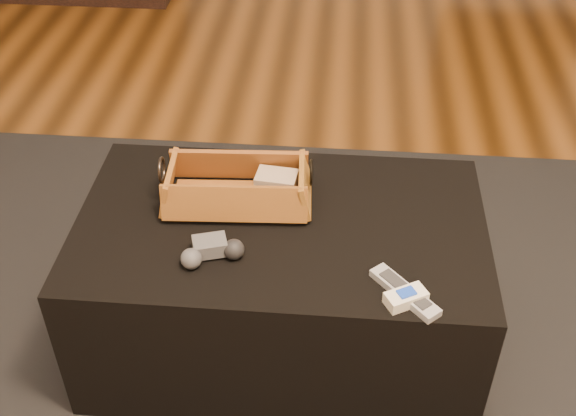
# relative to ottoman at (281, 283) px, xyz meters

# --- Properties ---
(floor) EXTENTS (5.00, 5.50, 0.01)m
(floor) POSITION_rel_ottoman_xyz_m (-0.23, -0.10, -0.23)
(floor) COLOR brown
(floor) RESTS_ON ground
(area_rug) EXTENTS (2.60, 2.00, 0.01)m
(area_rug) POSITION_rel_ottoman_xyz_m (-0.00, -0.05, -0.22)
(area_rug) COLOR black
(area_rug) RESTS_ON floor
(ottoman) EXTENTS (1.00, 0.60, 0.42)m
(ottoman) POSITION_rel_ottoman_xyz_m (0.00, 0.00, 0.00)
(ottoman) COLOR black
(ottoman) RESTS_ON area_rug
(tv_remote) EXTENTS (0.20, 0.07, 0.02)m
(tv_remote) POSITION_rel_ottoman_xyz_m (-0.13, 0.05, 0.23)
(tv_remote) COLOR black
(tv_remote) RESTS_ON wicker_basket
(cloth_bundle) EXTENTS (0.11, 0.08, 0.06)m
(cloth_bundle) POSITION_rel_ottoman_xyz_m (-0.02, 0.10, 0.25)
(cloth_bundle) COLOR tan
(cloth_bundle) RESTS_ON wicker_basket
(wicker_basket) EXTENTS (0.38, 0.21, 0.13)m
(wicker_basket) POSITION_rel_ottoman_xyz_m (-0.11, 0.07, 0.25)
(wicker_basket) COLOR #B05E27
(wicker_basket) RESTS_ON ottoman
(game_controller) EXTENTS (0.15, 0.11, 0.05)m
(game_controller) POSITION_rel_ottoman_xyz_m (-0.14, -0.14, 0.23)
(game_controller) COLOR #454649
(game_controller) RESTS_ON ottoman
(silver_remote) EXTENTS (0.15, 0.16, 0.02)m
(silver_remote) POSITION_rel_ottoman_xyz_m (0.29, -0.22, 0.22)
(silver_remote) COLOR #AEB0B6
(silver_remote) RESTS_ON ottoman
(cream_gadget) EXTENTS (0.10, 0.08, 0.03)m
(cream_gadget) POSITION_rel_ottoman_xyz_m (0.29, -0.25, 0.22)
(cream_gadget) COLOR silver
(cream_gadget) RESTS_ON ottoman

